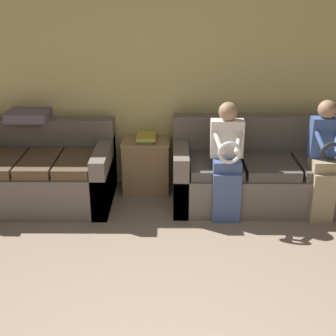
{
  "coord_description": "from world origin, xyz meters",
  "views": [
    {
      "loc": [
        0.02,
        -1.98,
        2.31
      ],
      "look_at": [
        -0.01,
        1.97,
        0.72
      ],
      "focal_mm": 50.0,
      "sensor_mm": 36.0,
      "label": 1
    }
  ],
  "objects_px": {
    "child_right_seated": "(324,155)",
    "book_stack": "(146,137)",
    "child_left_seated": "(227,157)",
    "throw_pillow": "(29,114)",
    "couch_main": "(266,174)",
    "couch_side": "(44,174)",
    "side_shelf": "(146,165)"
  },
  "relations": [
    {
      "from": "side_shelf",
      "to": "throw_pillow",
      "type": "xyz_separation_m",
      "value": [
        -1.31,
        0.06,
        0.58
      ]
    },
    {
      "from": "child_right_seated",
      "to": "book_stack",
      "type": "distance_m",
      "value": 1.94
    },
    {
      "from": "side_shelf",
      "to": "book_stack",
      "type": "xyz_separation_m",
      "value": [
        0.0,
        0.0,
        0.33
      ]
    },
    {
      "from": "couch_side",
      "to": "side_shelf",
      "type": "height_order",
      "value": "couch_side"
    },
    {
      "from": "couch_side",
      "to": "child_right_seated",
      "type": "relative_size",
      "value": 1.22
    },
    {
      "from": "child_left_seated",
      "to": "throw_pillow",
      "type": "height_order",
      "value": "child_left_seated"
    },
    {
      "from": "child_left_seated",
      "to": "couch_main",
      "type": "bearing_deg",
      "value": 37.15
    },
    {
      "from": "child_right_seated",
      "to": "throw_pillow",
      "type": "xyz_separation_m",
      "value": [
        -3.14,
        0.71,
        0.22
      ]
    },
    {
      "from": "couch_main",
      "to": "couch_side",
      "type": "distance_m",
      "value": 2.45
    },
    {
      "from": "book_stack",
      "to": "child_right_seated",
      "type": "bearing_deg",
      "value": -19.69
    },
    {
      "from": "child_left_seated",
      "to": "throw_pillow",
      "type": "bearing_deg",
      "value": 161.73
    },
    {
      "from": "couch_side",
      "to": "book_stack",
      "type": "relative_size",
      "value": 4.73
    },
    {
      "from": "side_shelf",
      "to": "couch_main",
      "type": "bearing_deg",
      "value": -11.92
    },
    {
      "from": "couch_side",
      "to": "throw_pillow",
      "type": "xyz_separation_m",
      "value": [
        -0.2,
        0.35,
        0.58
      ]
    },
    {
      "from": "couch_main",
      "to": "book_stack",
      "type": "xyz_separation_m",
      "value": [
        -1.34,
        0.29,
        0.33
      ]
    },
    {
      "from": "couch_side",
      "to": "couch_main",
      "type": "bearing_deg",
      "value": 0.18
    },
    {
      "from": "book_stack",
      "to": "throw_pillow",
      "type": "bearing_deg",
      "value": 177.41
    },
    {
      "from": "couch_main",
      "to": "book_stack",
      "type": "bearing_deg",
      "value": 167.88
    },
    {
      "from": "child_left_seated",
      "to": "child_right_seated",
      "type": "height_order",
      "value": "child_right_seated"
    },
    {
      "from": "child_right_seated",
      "to": "book_stack",
      "type": "bearing_deg",
      "value": 160.31
    },
    {
      "from": "throw_pillow",
      "to": "child_right_seated",
      "type": "bearing_deg",
      "value": -12.78
    },
    {
      "from": "couch_side",
      "to": "child_left_seated",
      "type": "height_order",
      "value": "child_left_seated"
    },
    {
      "from": "couch_side",
      "to": "throw_pillow",
      "type": "height_order",
      "value": "throw_pillow"
    },
    {
      "from": "couch_side",
      "to": "side_shelf",
      "type": "distance_m",
      "value": 1.15
    },
    {
      "from": "side_shelf",
      "to": "book_stack",
      "type": "bearing_deg",
      "value": 85.72
    },
    {
      "from": "couch_side",
      "to": "throw_pillow",
      "type": "relative_size",
      "value": 3.32
    },
    {
      "from": "couch_side",
      "to": "child_left_seated",
      "type": "distance_m",
      "value": 2.03
    },
    {
      "from": "book_stack",
      "to": "child_left_seated",
      "type": "bearing_deg",
      "value": -37.58
    },
    {
      "from": "child_right_seated",
      "to": "side_shelf",
      "type": "relative_size",
      "value": 2.0
    },
    {
      "from": "couch_side",
      "to": "side_shelf",
      "type": "bearing_deg",
      "value": 14.64
    },
    {
      "from": "child_left_seated",
      "to": "book_stack",
      "type": "xyz_separation_m",
      "value": [
        -0.85,
        0.66,
        -0.01
      ]
    },
    {
      "from": "couch_side",
      "to": "book_stack",
      "type": "bearing_deg",
      "value": 14.87
    }
  ]
}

